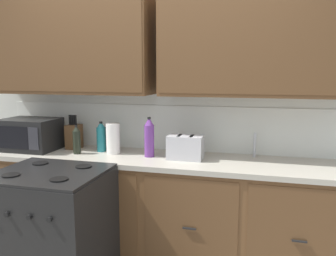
{
  "coord_description": "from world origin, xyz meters",
  "views": [
    {
      "loc": [
        0.85,
        -2.38,
        1.61
      ],
      "look_at": [
        0.14,
        0.27,
        1.18
      ],
      "focal_mm": 37.32,
      "sensor_mm": 36.0,
      "label": 1
    }
  ],
  "objects_px": {
    "knife_block": "(74,136)",
    "paper_towel_roll": "(113,138)",
    "microwave": "(30,134)",
    "bottle_teal": "(101,137)",
    "toaster": "(186,147)",
    "bottle_violet": "(149,137)",
    "bottle_dark": "(77,140)",
    "stove_range": "(52,235)"
  },
  "relations": [
    {
      "from": "stove_range",
      "to": "bottle_teal",
      "type": "bearing_deg",
      "value": 85.14
    },
    {
      "from": "microwave",
      "to": "paper_towel_roll",
      "type": "bearing_deg",
      "value": 3.76
    },
    {
      "from": "stove_range",
      "to": "paper_towel_roll",
      "type": "xyz_separation_m",
      "value": [
        0.19,
        0.66,
        0.59
      ]
    },
    {
      "from": "knife_block",
      "to": "bottle_dark",
      "type": "relative_size",
      "value": 1.26
    },
    {
      "from": "knife_block",
      "to": "paper_towel_roll",
      "type": "distance_m",
      "value": 0.43
    },
    {
      "from": "microwave",
      "to": "bottle_teal",
      "type": "xyz_separation_m",
      "value": [
        0.65,
        0.1,
        -0.01
      ]
    },
    {
      "from": "stove_range",
      "to": "paper_towel_roll",
      "type": "relative_size",
      "value": 3.65
    },
    {
      "from": "paper_towel_roll",
      "to": "bottle_violet",
      "type": "height_order",
      "value": "bottle_violet"
    },
    {
      "from": "knife_block",
      "to": "bottle_teal",
      "type": "distance_m",
      "value": 0.29
    },
    {
      "from": "toaster",
      "to": "microwave",
      "type": "bearing_deg",
      "value": -179.11
    },
    {
      "from": "bottle_violet",
      "to": "bottle_dark",
      "type": "height_order",
      "value": "bottle_violet"
    },
    {
      "from": "stove_range",
      "to": "knife_block",
      "type": "bearing_deg",
      "value": 107.16
    },
    {
      "from": "toaster",
      "to": "bottle_dark",
      "type": "height_order",
      "value": "bottle_dark"
    },
    {
      "from": "toaster",
      "to": "bottle_teal",
      "type": "distance_m",
      "value": 0.78
    },
    {
      "from": "toaster",
      "to": "paper_towel_roll",
      "type": "bearing_deg",
      "value": 177.39
    },
    {
      "from": "bottle_dark",
      "to": "bottle_teal",
      "type": "bearing_deg",
      "value": 40.82
    },
    {
      "from": "stove_range",
      "to": "bottle_teal",
      "type": "height_order",
      "value": "bottle_teal"
    },
    {
      "from": "microwave",
      "to": "bottle_dark",
      "type": "xyz_separation_m",
      "value": [
        0.49,
        -0.04,
        -0.02
      ]
    },
    {
      "from": "microwave",
      "to": "toaster",
      "type": "relative_size",
      "value": 1.71
    },
    {
      "from": "microwave",
      "to": "bottle_teal",
      "type": "relative_size",
      "value": 1.81
    },
    {
      "from": "bottle_teal",
      "to": "bottle_dark",
      "type": "relative_size",
      "value": 1.08
    },
    {
      "from": "toaster",
      "to": "bottle_violet",
      "type": "bearing_deg",
      "value": -179.82
    },
    {
      "from": "knife_block",
      "to": "bottle_dark",
      "type": "bearing_deg",
      "value": -54.28
    },
    {
      "from": "knife_block",
      "to": "bottle_violet",
      "type": "xyz_separation_m",
      "value": [
        0.76,
        -0.12,
        0.04
      ]
    },
    {
      "from": "stove_range",
      "to": "bottle_dark",
      "type": "relative_size",
      "value": 3.87
    },
    {
      "from": "paper_towel_roll",
      "to": "knife_block",
      "type": "bearing_deg",
      "value": 168.19
    },
    {
      "from": "microwave",
      "to": "paper_towel_roll",
      "type": "height_order",
      "value": "microwave"
    },
    {
      "from": "bottle_teal",
      "to": "bottle_dark",
      "type": "xyz_separation_m",
      "value": [
        -0.16,
        -0.14,
        -0.01
      ]
    },
    {
      "from": "stove_range",
      "to": "bottle_teal",
      "type": "relative_size",
      "value": 3.59
    },
    {
      "from": "bottle_teal",
      "to": "bottle_dark",
      "type": "height_order",
      "value": "bottle_teal"
    },
    {
      "from": "knife_block",
      "to": "stove_range",
      "type": "bearing_deg",
      "value": -72.84
    },
    {
      "from": "paper_towel_roll",
      "to": "bottle_dark",
      "type": "relative_size",
      "value": 1.06
    },
    {
      "from": "toaster",
      "to": "bottle_violet",
      "type": "xyz_separation_m",
      "value": [
        -0.3,
        -0.0,
        0.06
      ]
    },
    {
      "from": "stove_range",
      "to": "toaster",
      "type": "height_order",
      "value": "toaster"
    },
    {
      "from": "knife_block",
      "to": "bottle_teal",
      "type": "height_order",
      "value": "knife_block"
    },
    {
      "from": "bottle_violet",
      "to": "toaster",
      "type": "bearing_deg",
      "value": 0.18
    },
    {
      "from": "microwave",
      "to": "paper_towel_roll",
      "type": "relative_size",
      "value": 1.85
    },
    {
      "from": "toaster",
      "to": "bottle_teal",
      "type": "relative_size",
      "value": 1.06
    },
    {
      "from": "bottle_dark",
      "to": "bottle_violet",
      "type": "bearing_deg",
      "value": 5.51
    },
    {
      "from": "knife_block",
      "to": "microwave",
      "type": "bearing_deg",
      "value": -158.49
    },
    {
      "from": "stove_range",
      "to": "toaster",
      "type": "distance_m",
      "value": 1.18
    },
    {
      "from": "toaster",
      "to": "knife_block",
      "type": "relative_size",
      "value": 0.9
    }
  ]
}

